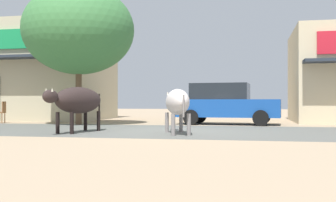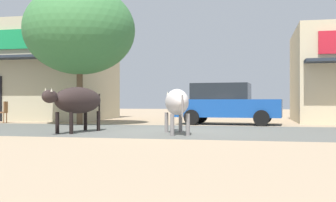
{
  "view_description": "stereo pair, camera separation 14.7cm",
  "coord_description": "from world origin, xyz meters",
  "px_view_note": "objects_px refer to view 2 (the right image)",
  "views": [
    {
      "loc": [
        2.37,
        -12.71,
        0.9
      ],
      "look_at": [
        -0.34,
        0.55,
        0.93
      ],
      "focal_mm": 44.44,
      "sensor_mm": 36.0,
      "label": 1
    },
    {
      "loc": [
        2.51,
        -12.68,
        0.9
      ],
      "look_at": [
        -0.34,
        0.55,
        0.93
      ],
      "focal_mm": 44.44,
      "sensor_mm": 36.0,
      "label": 2
    }
  ],
  "objects_px": {
    "roadside_tree": "(80,30)",
    "cow_near_brown": "(78,101)",
    "cafe_chair_near_tree": "(3,111)",
    "cow_far_dark": "(176,102)",
    "parked_hatchback_car": "(226,103)"
  },
  "relations": [
    {
      "from": "roadside_tree",
      "to": "cow_near_brown",
      "type": "relative_size",
      "value": 2.03
    },
    {
      "from": "roadside_tree",
      "to": "cafe_chair_near_tree",
      "type": "bearing_deg",
      "value": 172.47
    },
    {
      "from": "roadside_tree",
      "to": "cow_far_dark",
      "type": "xyz_separation_m",
      "value": [
        4.64,
        -3.78,
        -2.86
      ]
    },
    {
      "from": "roadside_tree",
      "to": "cow_far_dark",
      "type": "relative_size",
      "value": 2.2
    },
    {
      "from": "cow_far_dark",
      "to": "cafe_chair_near_tree",
      "type": "xyz_separation_m",
      "value": [
        -8.39,
        4.27,
        -0.37
      ]
    },
    {
      "from": "cow_near_brown",
      "to": "cafe_chair_near_tree",
      "type": "height_order",
      "value": "cow_near_brown"
    },
    {
      "from": "parked_hatchback_car",
      "to": "cow_far_dark",
      "type": "xyz_separation_m",
      "value": [
        -1.04,
        -5.12,
        0.04
      ]
    },
    {
      "from": "cow_near_brown",
      "to": "cow_far_dark",
      "type": "xyz_separation_m",
      "value": [
        2.95,
        0.14,
        -0.06
      ]
    },
    {
      "from": "cafe_chair_near_tree",
      "to": "roadside_tree",
      "type": "bearing_deg",
      "value": -7.53
    },
    {
      "from": "roadside_tree",
      "to": "cow_near_brown",
      "type": "bearing_deg",
      "value": -66.59
    },
    {
      "from": "parked_hatchback_car",
      "to": "cafe_chair_near_tree",
      "type": "relative_size",
      "value": 4.57
    },
    {
      "from": "parked_hatchback_car",
      "to": "cow_far_dark",
      "type": "bearing_deg",
      "value": -101.53
    },
    {
      "from": "cow_near_brown",
      "to": "cafe_chair_near_tree",
      "type": "distance_m",
      "value": 7.02
    },
    {
      "from": "cow_far_dark",
      "to": "roadside_tree",
      "type": "bearing_deg",
      "value": 140.89
    },
    {
      "from": "roadside_tree",
      "to": "cow_far_dark",
      "type": "distance_m",
      "value": 6.63
    }
  ]
}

